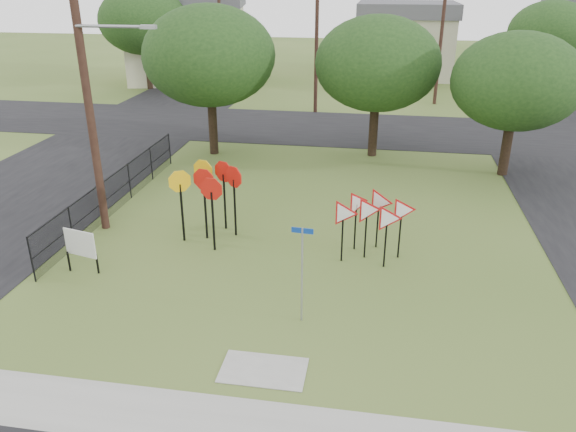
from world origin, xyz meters
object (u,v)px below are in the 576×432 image
object	(u,v)px
info_board	(80,245)
stop_sign_cluster	(210,186)
street_name_sign	(302,268)
yield_sign_cluster	(372,212)

from	to	relation	value
info_board	stop_sign_cluster	bearing A→B (deg)	44.77
street_name_sign	stop_sign_cluster	world-z (taller)	street_name_sign
stop_sign_cluster	yield_sign_cluster	xyz separation A→B (m)	(5.51, -0.63, -0.32)
stop_sign_cluster	info_board	xyz separation A→B (m)	(-3.18, -3.16, -0.95)
street_name_sign	stop_sign_cluster	bearing A→B (deg)	129.57
stop_sign_cluster	yield_sign_cluster	distance (m)	5.55
street_name_sign	stop_sign_cluster	xyz separation A→B (m)	(-3.84, 4.64, 0.32)
street_name_sign	stop_sign_cluster	size ratio (longest dim) A/B	1.06
info_board	street_name_sign	bearing A→B (deg)	-11.96
stop_sign_cluster	info_board	size ratio (longest dim) A/B	1.81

